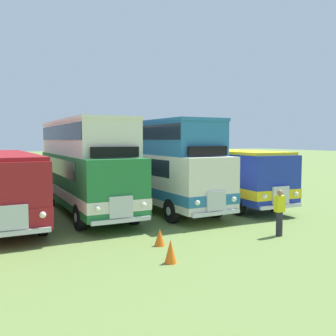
# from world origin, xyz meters

# --- Properties ---
(bus_sixth_in_row) EXTENTS (2.91, 10.31, 2.99)m
(bus_sixth_in_row) POSITION_xyz_m (3.76, -0.04, 1.75)
(bus_sixth_in_row) COLOR maroon
(bus_sixth_in_row) RESTS_ON ground
(bus_seventh_in_row) EXTENTS (2.78, 10.04, 4.49)m
(bus_seventh_in_row) POSITION_xyz_m (7.52, 0.20, 2.47)
(bus_seventh_in_row) COLOR #237538
(bus_seventh_in_row) RESTS_ON ground
(bus_eighth_in_row) EXTENTS (3.03, 10.79, 4.49)m
(bus_eighth_in_row) POSITION_xyz_m (11.27, 0.19, 2.47)
(bus_eighth_in_row) COLOR silver
(bus_eighth_in_row) RESTS_ON ground
(bus_ninth_in_row) EXTENTS (2.71, 10.38, 2.99)m
(bus_ninth_in_row) POSITION_xyz_m (15.04, 0.01, 1.75)
(bus_ninth_in_row) COLOR #1E339E
(bus_ninth_in_row) RESTS_ON ground
(cone_near_end) EXTENTS (0.36, 0.36, 0.69)m
(cone_near_end) POSITION_xyz_m (7.96, -8.34, 0.34)
(cone_near_end) COLOR orange
(cone_near_end) RESTS_ON ground
(cone_far_end) EXTENTS (0.36, 0.36, 0.59)m
(cone_far_end) POSITION_xyz_m (8.41, -6.58, 0.29)
(cone_far_end) COLOR orange
(cone_far_end) RESTS_ON ground
(marshal_person) EXTENTS (0.36, 0.24, 1.73)m
(marshal_person) POSITION_xyz_m (12.95, -7.32, 0.89)
(marshal_person) COLOR #23232D
(marshal_person) RESTS_ON ground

